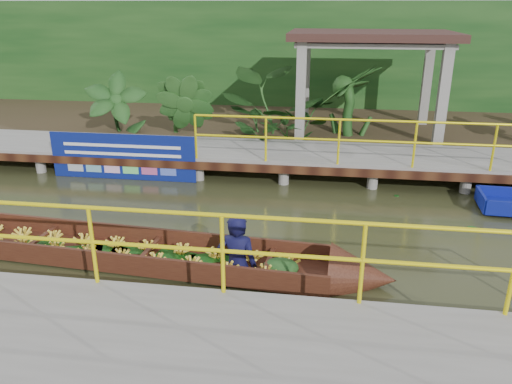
# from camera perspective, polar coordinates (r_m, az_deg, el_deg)

# --- Properties ---
(ground) EXTENTS (80.00, 80.00, 0.00)m
(ground) POSITION_cam_1_polar(r_m,az_deg,el_deg) (9.20, -4.64, -4.37)
(ground) COLOR #2F3219
(ground) RESTS_ON ground
(land_strip) EXTENTS (30.00, 8.00, 0.45)m
(land_strip) POSITION_cam_1_polar(r_m,az_deg,el_deg) (16.15, 1.20, 7.57)
(land_strip) COLOR #362D1B
(land_strip) RESTS_ON ground
(far_dock) EXTENTS (16.00, 2.06, 1.66)m
(far_dock) POSITION_cam_1_polar(r_m,az_deg,el_deg) (12.19, -1.09, 4.43)
(far_dock) COLOR gray
(far_dock) RESTS_ON ground
(near_dock) EXTENTS (18.00, 2.40, 1.73)m
(near_dock) POSITION_cam_1_polar(r_m,az_deg,el_deg) (5.39, -4.07, -21.06)
(near_dock) COLOR gray
(near_dock) RESTS_ON ground
(pavilion) EXTENTS (4.40, 3.00, 3.00)m
(pavilion) POSITION_cam_1_polar(r_m,az_deg,el_deg) (14.49, 12.99, 15.95)
(pavilion) COLOR gray
(pavilion) RESTS_ON ground
(foliage_backdrop) EXTENTS (30.00, 0.80, 4.00)m
(foliage_backdrop) POSITION_cam_1_polar(r_m,az_deg,el_deg) (18.31, 2.25, 14.75)
(foliage_backdrop) COLOR #123A13
(foliage_backdrop) RESTS_ON ground
(vendor_boat) EXTENTS (9.68, 1.63, 2.16)m
(vendor_boat) POSITION_cam_1_polar(r_m,az_deg,el_deg) (8.43, -15.93, -5.77)
(vendor_boat) COLOR #34160E
(vendor_boat) RESTS_ON ground
(blue_banner) EXTENTS (3.49, 0.04, 1.09)m
(blue_banner) POSITION_cam_1_polar(r_m,az_deg,el_deg) (12.05, -15.01, 3.92)
(blue_banner) COLOR navy
(blue_banner) RESTS_ON ground
(tropical_plants) EXTENTS (14.52, 1.52, 1.90)m
(tropical_plants) POSITION_cam_1_polar(r_m,az_deg,el_deg) (13.65, 9.59, 9.91)
(tropical_plants) COLOR #123A13
(tropical_plants) RESTS_ON ground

